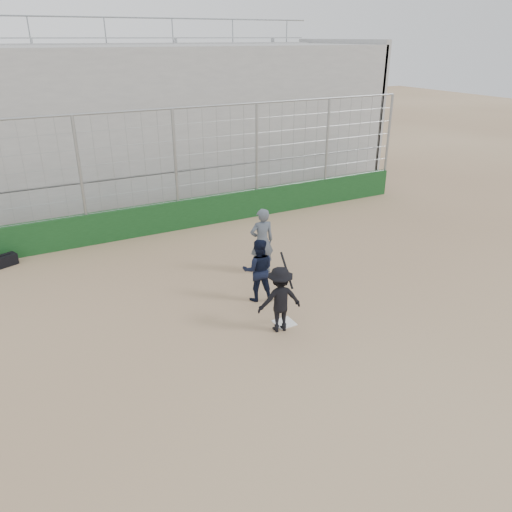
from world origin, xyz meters
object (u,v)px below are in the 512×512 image
catcher_crouched (258,280)px  equipment_bag (3,261)px  batter_at_plate (280,299)px  umpire (262,245)px

catcher_crouched → equipment_bag: (-5.52, 5.19, -0.39)m
batter_at_plate → umpire: 2.98m
batter_at_plate → catcher_crouched: (0.23, 1.43, -0.21)m
umpire → batter_at_plate: bearing=75.1°
catcher_crouched → umpire: 1.62m
batter_at_plate → umpire: size_ratio=1.01×
batter_at_plate → umpire: (1.07, 2.79, 0.08)m
catcher_crouched → batter_at_plate: bearing=-99.1°
catcher_crouched → equipment_bag: size_ratio=1.37×
catcher_crouched → umpire: (0.84, 1.36, 0.29)m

